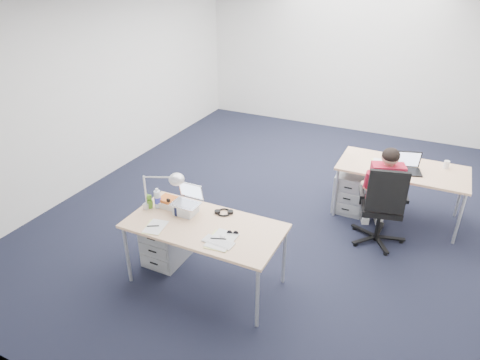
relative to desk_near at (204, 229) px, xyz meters
The scene contains 24 objects.
floor 1.99m from the desk_near, 81.76° to the left, with size 7.00×7.00×0.00m, color black.
room 2.13m from the desk_near, 81.76° to the left, with size 6.02×7.02×2.80m.
desk_near is the anchor object (origin of this frame).
desk_far 2.81m from the desk_near, 54.14° to the left, with size 1.60×0.80×0.73m.
office_chair 2.21m from the desk_near, 45.55° to the left, with size 0.81×0.81×1.06m.
seated_person 2.27m from the desk_near, 49.29° to the left, with size 0.51×0.72×1.23m.
drawer_pedestal_near 0.74m from the desk_near, 166.82° to the left, with size 0.40×0.50×0.55m, color #9DA0A2.
drawer_pedestal_far 2.48m from the desk_near, 64.69° to the left, with size 0.40×0.50×0.55m, color #9DA0A2.
silver_laptop 0.37m from the desk_near, 158.64° to the left, with size 0.29×0.23×0.31m, color silver, non-canonical shape.
wireless_keyboard 0.35m from the desk_near, 37.04° to the right, with size 0.31×0.13×0.02m, color white.
computer_mouse 0.30m from the desk_near, 22.54° to the right, with size 0.05×0.09×0.03m, color white.
headphones 0.30m from the desk_near, 74.83° to the left, with size 0.20×0.16×0.03m, color black, non-canonical shape.
can_koozie 0.37m from the desk_near, behind, with size 0.07×0.07×0.12m, color #121838.
water_bottle 0.65m from the desk_near, behind, with size 0.07×0.07×0.23m, color silver.
bear_figurine 0.71m from the desk_near, behind, with size 0.09×0.07×0.17m, color #38761F, non-canonical shape.
book_stack 0.55m from the desk_near, 163.74° to the left, with size 0.22×0.17×0.10m, color silver.
cordless_phone 0.51m from the desk_near, 169.19° to the left, with size 0.04×0.02×0.13m, color black.
papers_left 0.50m from the desk_near, 148.83° to the right, with size 0.18×0.26×0.01m, color #EDF08B.
papers_right 0.33m from the desk_near, 31.74° to the right, with size 0.23×0.32×0.01m, color #EDF08B.
sunglasses 0.34m from the desk_near, ahead, with size 0.12×0.05×0.03m, color black, non-canonical shape.
desk_lamp 0.64m from the desk_near, behind, with size 0.46×0.17×0.53m, color silver, non-canonical shape.
dark_laptop 2.74m from the desk_near, 51.74° to the left, with size 0.36×0.34×0.26m, color black, non-canonical shape.
far_cup 3.29m from the desk_near, 49.39° to the left, with size 0.07×0.07×0.10m, color white.
far_papers 2.64m from the desk_near, 59.28° to the left, with size 0.19×0.27×0.01m, color white.
Camera 1 is at (1.63, -4.96, 3.13)m, focal length 32.00 mm.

